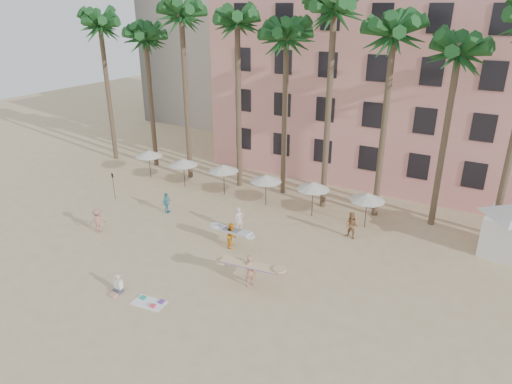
{
  "coord_description": "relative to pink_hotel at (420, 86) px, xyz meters",
  "views": [
    {
      "loc": [
        14.9,
        -16.43,
        14.71
      ],
      "look_at": [
        1.88,
        6.0,
        4.0
      ],
      "focal_mm": 32.0,
      "sensor_mm": 36.0,
      "label": 1
    }
  ],
  "objects": [
    {
      "name": "ground",
      "position": [
        -7.0,
        -26.0,
        -8.0
      ],
      "size": [
        120.0,
        120.0,
        0.0
      ],
      "primitive_type": "plane",
      "color": "#D1B789",
      "rests_on": "ground"
    },
    {
      "name": "beach_towel",
      "position": [
        -7.09,
        -27.84,
        -7.97
      ],
      "size": [
        1.91,
        1.21,
        0.14
      ],
      "color": "white",
      "rests_on": "ground"
    },
    {
      "name": "umbrella_row",
      "position": [
        -10.0,
        -13.5,
        -5.67
      ],
      "size": [
        22.5,
        2.7,
        2.73
      ],
      "color": "#332B23",
      "rests_on": "ground"
    },
    {
      "name": "paddle",
      "position": [
        -19.16,
        -18.68,
        -6.59
      ],
      "size": [
        0.18,
        0.04,
        2.23
      ],
      "color": "black",
      "rests_on": "ground"
    },
    {
      "name": "pink_hotel",
      "position": [
        0.0,
        0.0,
        0.0
      ],
      "size": [
        35.0,
        14.0,
        16.0
      ],
      "primitive_type": "cube",
      "color": "#E79A8D",
      "rests_on": "ground"
    },
    {
      "name": "beachgoers",
      "position": [
        -8.93,
        -19.16,
        -7.11
      ],
      "size": [
        16.62,
        8.96,
        1.88
      ],
      "color": "#AF6C5D",
      "rests_on": "ground"
    },
    {
      "name": "seated_man",
      "position": [
        -9.26,
        -27.99,
        -7.65
      ],
      "size": [
        0.45,
        0.78,
        1.02
      ],
      "color": "#3F3F4C",
      "rests_on": "ground"
    },
    {
      "name": "palm_row",
      "position": [
        -6.49,
        -11.0,
        4.97
      ],
      "size": [
        44.4,
        5.4,
        16.3
      ],
      "color": "brown",
      "rests_on": "ground"
    },
    {
      "name": "carrier_white",
      "position": [
        -6.63,
        -20.51,
        -7.09
      ],
      "size": [
        2.78,
        0.96,
        1.69
      ],
      "color": "orange",
      "rests_on": "ground"
    },
    {
      "name": "carrier_yellow",
      "position": [
        -3.3,
        -23.75,
        -6.93
      ],
      "size": [
        3.41,
        1.57,
        1.92
      ],
      "color": "tan",
      "rests_on": "ground"
    }
  ]
}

